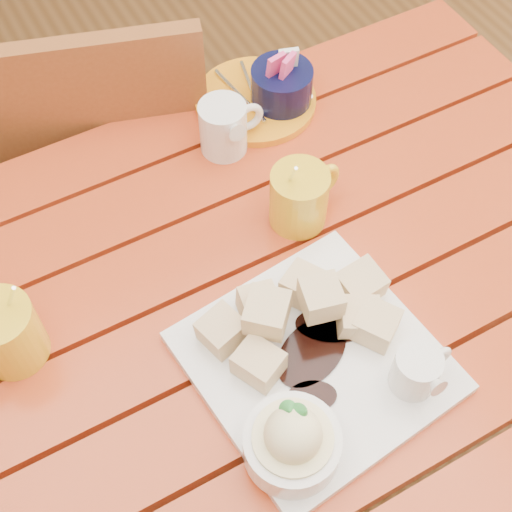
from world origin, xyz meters
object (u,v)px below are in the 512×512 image
dessert_plate (313,371)px  coffee_mug_right (300,196)px  orange_saucer (257,100)px  coffee_mug_left (4,334)px  table (254,343)px  chair_far (97,172)px

dessert_plate → coffee_mug_right: coffee_mug_right is taller
coffee_mug_right → orange_saucer: size_ratio=0.70×
dessert_plate → coffee_mug_left: 0.37m
coffee_mug_right → table: bearing=-154.1°
table → orange_saucer: size_ratio=6.24×
dessert_plate → orange_saucer: size_ratio=1.58×
table → orange_saucer: (0.18, 0.32, 0.11)m
coffee_mug_left → coffee_mug_right: 0.42m
dessert_plate → coffee_mug_right: (0.12, 0.22, 0.01)m
coffee_mug_left → orange_saucer: 0.53m
table → chair_far: size_ratio=1.33×
coffee_mug_right → chair_far: 0.56m
orange_saucer → coffee_mug_right: bearing=-104.0°
coffee_mug_left → chair_far: (0.24, 0.45, -0.30)m
table → coffee_mug_left: 0.34m
coffee_mug_right → chair_far: size_ratio=0.15×
coffee_mug_right → chair_far: chair_far is taller
table → orange_saucer: 0.39m
coffee_mug_left → orange_saucer: size_ratio=0.73×
coffee_mug_left → table: bearing=-38.6°
coffee_mug_right → dessert_plate: bearing=-128.9°
coffee_mug_right → chair_far: (-0.18, 0.44, -0.29)m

